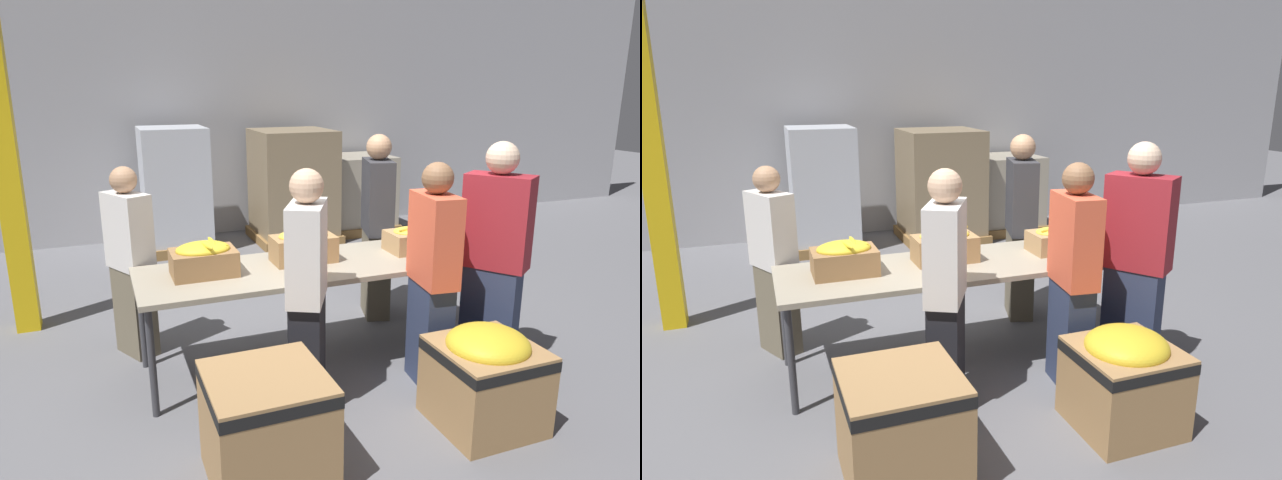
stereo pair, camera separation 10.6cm
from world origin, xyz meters
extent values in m
plane|color=slate|center=(0.00, 0.00, 0.00)|extent=(30.00, 30.00, 0.00)
cube|color=#A8A8AD|center=(0.00, 4.40, 2.00)|extent=(16.00, 0.08, 4.00)
cube|color=#9E937F|center=(0.00, 0.00, 0.80)|extent=(2.74, 0.87, 0.04)
cylinder|color=#38383D|center=(-1.31, -0.37, 0.39)|extent=(0.05, 0.05, 0.78)
cylinder|color=#38383D|center=(1.31, -0.37, 0.39)|extent=(0.05, 0.05, 0.78)
cylinder|color=#38383D|center=(-1.31, 0.37, 0.39)|extent=(0.05, 0.05, 0.78)
cylinder|color=#38383D|center=(1.31, 0.37, 0.39)|extent=(0.05, 0.05, 0.78)
cube|color=olive|center=(-0.86, 0.05, 0.91)|extent=(0.47, 0.32, 0.19)
ellipsoid|color=yellow|center=(-0.86, 0.05, 1.02)|extent=(0.40, 0.29, 0.11)
ellipsoid|color=yellow|center=(-0.79, 0.09, 1.06)|extent=(0.04, 0.21, 0.04)
ellipsoid|color=yellow|center=(-0.76, 0.02, 1.04)|extent=(0.15, 0.08, 0.04)
ellipsoid|color=yellow|center=(-0.92, 0.02, 1.04)|extent=(0.16, 0.08, 0.06)
ellipsoid|color=yellow|center=(-0.85, -0.03, 1.06)|extent=(0.09, 0.21, 0.04)
cube|color=#A37A4C|center=(-0.07, 0.09, 0.92)|extent=(0.49, 0.28, 0.21)
ellipsoid|color=yellow|center=(-0.07, 0.09, 1.03)|extent=(0.40, 0.26, 0.09)
ellipsoid|color=yellow|center=(0.07, 0.10, 1.07)|extent=(0.17, 0.11, 0.04)
ellipsoid|color=yellow|center=(-0.17, 0.11, 1.05)|extent=(0.16, 0.09, 0.05)
ellipsoid|color=yellow|center=(-0.06, 0.01, 1.05)|extent=(0.15, 0.11, 0.04)
cube|color=tan|center=(0.87, 0.03, 0.90)|extent=(0.39, 0.31, 0.17)
ellipsoid|color=yellow|center=(0.87, 0.03, 0.99)|extent=(0.31, 0.24, 0.06)
ellipsoid|color=yellow|center=(0.97, 0.03, 1.01)|extent=(0.16, 0.11, 0.05)
ellipsoid|color=yellow|center=(0.80, 0.00, 1.02)|extent=(0.16, 0.06, 0.05)
cube|color=#6B604C|center=(-1.34, 0.66, 0.37)|extent=(0.34, 0.40, 0.74)
cube|color=silver|center=(-1.34, 0.66, 1.05)|extent=(0.38, 0.47, 0.61)
sphere|color=tan|center=(-1.34, 0.66, 1.46)|extent=(0.21, 0.21, 0.21)
cube|color=#2D3856|center=(1.18, -0.65, 0.42)|extent=(0.41, 0.46, 0.85)
cube|color=maroon|center=(1.18, -0.65, 1.20)|extent=(0.47, 0.53, 0.70)
sphere|color=beige|center=(1.18, -0.65, 1.66)|extent=(0.24, 0.24, 0.24)
cube|color=#2D3856|center=(0.65, -0.65, 0.39)|extent=(0.25, 0.40, 0.79)
cube|color=#EA5B3D|center=(0.65, -0.65, 1.11)|extent=(0.28, 0.47, 0.65)
sphere|color=#896042|center=(0.65, -0.65, 1.55)|extent=(0.22, 0.22, 0.22)
cube|color=black|center=(-0.30, -0.62, 0.39)|extent=(0.36, 0.43, 0.79)
cube|color=silver|center=(-0.30, -0.62, 1.12)|extent=(0.41, 0.50, 0.65)
sphere|color=#DBAD89|center=(-0.30, -0.62, 1.55)|extent=(0.22, 0.22, 0.22)
cube|color=#6B604C|center=(0.88, 0.68, 0.41)|extent=(0.32, 0.44, 0.82)
cube|color=#333338|center=(0.88, 0.68, 1.16)|extent=(0.36, 0.51, 0.68)
sphere|color=tan|center=(0.88, 0.68, 1.62)|extent=(0.23, 0.23, 0.23)
cube|color=#A37A4C|center=(-0.78, -1.26, 0.32)|extent=(0.65, 0.65, 0.65)
cube|color=black|center=(-0.78, -1.26, 0.59)|extent=(0.65, 0.65, 0.07)
cube|color=#A37A4C|center=(0.69, -1.26, 0.28)|extent=(0.63, 0.63, 0.56)
cube|color=black|center=(0.69, -1.26, 0.50)|extent=(0.63, 0.63, 0.07)
ellipsoid|color=gold|center=(0.69, -1.26, 0.57)|extent=(0.53, 0.53, 0.22)
cube|color=yellow|center=(-2.23, 1.54, 2.00)|extent=(0.20, 0.20, 4.00)
cube|color=olive|center=(-0.57, 3.65, 0.07)|extent=(0.90, 0.90, 0.13)
cube|color=silver|center=(-0.57, 3.65, 0.88)|extent=(0.83, 0.83, 1.51)
cube|color=olive|center=(2.15, 3.78, 0.07)|extent=(1.02, 1.02, 0.13)
cube|color=#A39984|center=(2.15, 3.78, 0.63)|extent=(0.94, 0.94, 1.01)
cube|color=olive|center=(1.04, 3.57, 0.07)|extent=(1.14, 1.14, 0.13)
cube|color=#897556|center=(1.04, 3.57, 0.85)|extent=(1.04, 1.04, 1.43)
camera|label=1|loc=(-1.54, -3.96, 2.18)|focal=32.00mm
camera|label=2|loc=(-1.44, -4.00, 2.18)|focal=32.00mm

